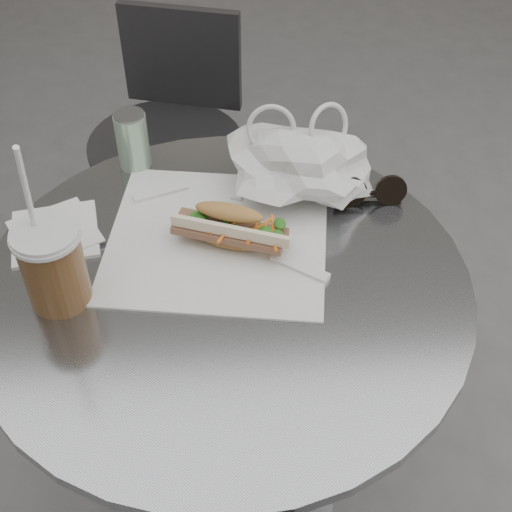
{
  "coord_description": "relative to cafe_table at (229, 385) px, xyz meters",
  "views": [
    {
      "loc": [
        0.01,
        -0.55,
        1.53
      ],
      "look_at": [
        0.05,
        0.2,
        0.79
      ],
      "focal_mm": 50.0,
      "sensor_mm": 36.0,
      "label": 1
    }
  ],
  "objects": [
    {
      "name": "sunglasses",
      "position": [
        0.25,
        0.17,
        0.3
      ],
      "size": [
        0.12,
        0.03,
        0.06
      ],
      "rotation": [
        0.0,
        0.0,
        0.01
      ],
      "color": "black",
      "rests_on": "cafe_table"
    },
    {
      "name": "cafe_table",
      "position": [
        0.0,
        0.0,
        0.0
      ],
      "size": [
        0.76,
        0.76,
        0.74
      ],
      "color": "slate",
      "rests_on": "ground"
    },
    {
      "name": "banh_mi",
      "position": [
        0.01,
        0.08,
        0.31
      ],
      "size": [
        0.24,
        0.16,
        0.08
      ],
      "rotation": [
        0.0,
        0.0,
        -0.34
      ],
      "color": "#BD8547",
      "rests_on": "sandwich_paper"
    },
    {
      "name": "chair_far",
      "position": [
        -0.13,
        0.78,
        -0.13
      ],
      "size": [
        0.4,
        0.43,
        0.75
      ],
      "rotation": [
        0.0,
        0.0,
        2.89
      ],
      "color": "#323234",
      "rests_on": "ground"
    },
    {
      "name": "napkin_stack",
      "position": [
        -0.27,
        0.12,
        0.28
      ],
      "size": [
        0.17,
        0.17,
        0.01
      ],
      "color": "white",
      "rests_on": "cafe_table"
    },
    {
      "name": "sandwich_paper",
      "position": [
        -0.01,
        0.09,
        0.28
      ],
      "size": [
        0.39,
        0.38,
        0.0
      ],
      "primitive_type": "cube",
      "rotation": [
        0.0,
        0.0,
        -0.14
      ],
      "color": "white",
      "rests_on": "cafe_table"
    },
    {
      "name": "drink_can",
      "position": [
        -0.15,
        0.3,
        0.33
      ],
      "size": [
        0.06,
        0.06,
        0.11
      ],
      "color": "#61A66A",
      "rests_on": "cafe_table"
    },
    {
      "name": "iced_coffee",
      "position": [
        -0.24,
        -0.02,
        0.34
      ],
      "size": [
        0.1,
        0.1,
        0.29
      ],
      "color": "brown",
      "rests_on": "cafe_table"
    },
    {
      "name": "plastic_bag",
      "position": [
        0.13,
        0.2,
        0.33
      ],
      "size": [
        0.27,
        0.23,
        0.12
      ],
      "primitive_type": null,
      "rotation": [
        0.0,
        0.0,
        0.26
      ],
      "color": "white",
      "rests_on": "cafe_table"
    }
  ]
}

